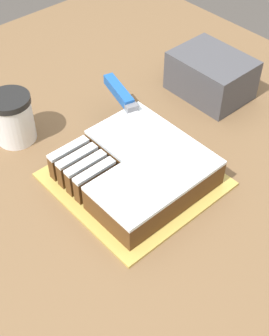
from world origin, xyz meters
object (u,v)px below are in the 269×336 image
(cake_board, at_px, (134,179))
(coffee_cup, at_px, (13,118))
(storage_box, at_px, (211,75))
(knife, at_px, (127,102))
(cake, at_px, (139,168))

(cake_board, xyz_separation_m, coffee_cup, (-0.26, -0.10, 0.05))
(storage_box, bearing_deg, cake_board, -73.35)
(knife, xyz_separation_m, storage_box, (0.03, 0.24, -0.02))
(cake_board, distance_m, cake, 0.03)
(cake, height_order, storage_box, storage_box)
(cake_board, height_order, coffee_cup, coffee_cup)
(knife, bearing_deg, coffee_cup, -109.30)
(cake, bearing_deg, cake_board, -134.12)
(cake, relative_size, storage_box, 1.38)
(cake_board, xyz_separation_m, knife, (-0.13, 0.09, 0.07))
(knife, bearing_deg, storage_box, 98.37)
(knife, distance_m, coffee_cup, 0.24)
(cake, xyz_separation_m, coffee_cup, (-0.27, -0.11, 0.02))
(cake, distance_m, storage_box, 0.34)
(coffee_cup, bearing_deg, cake_board, 21.53)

